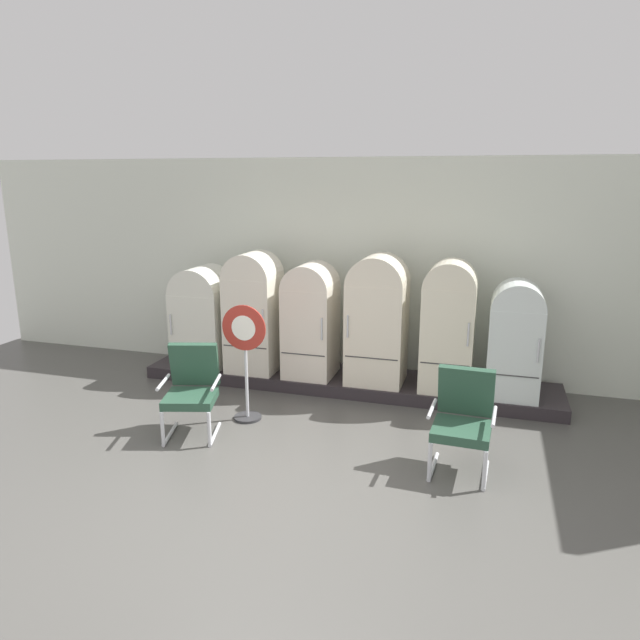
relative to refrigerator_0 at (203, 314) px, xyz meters
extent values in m
cube|color=#4C4A47|center=(2.03, -2.94, -0.90)|extent=(12.00, 10.00, 0.05)
cube|color=silver|center=(2.03, 0.72, 0.61)|extent=(11.76, 0.12, 2.98)
cube|color=#47443F|center=(2.03, 0.72, 1.75)|extent=(11.76, 0.07, 0.06)
cube|color=#2C2629|center=(2.03, 0.09, -0.80)|extent=(5.47, 0.95, 0.16)
cube|color=silver|center=(0.00, 0.00, -0.21)|extent=(0.71, 0.70, 1.02)
cylinder|color=silver|center=(0.00, 0.00, 0.30)|extent=(0.71, 0.68, 0.71)
cube|color=#383838|center=(0.00, -0.35, -0.39)|extent=(0.65, 0.01, 0.01)
cylinder|color=silver|center=(-0.29, -0.36, -0.08)|extent=(0.02, 0.02, 0.28)
cube|color=silver|center=(0.77, -0.03, -0.08)|extent=(0.66, 0.65, 1.28)
cylinder|color=silver|center=(0.77, -0.03, 0.56)|extent=(0.66, 0.63, 0.66)
cube|color=#383838|center=(0.77, -0.35, -0.31)|extent=(0.60, 0.01, 0.01)
cylinder|color=silver|center=(1.04, -0.36, 0.07)|extent=(0.02, 0.02, 0.28)
cube|color=silver|center=(1.57, -0.02, -0.13)|extent=(0.63, 0.67, 1.18)
cylinder|color=silver|center=(1.57, -0.02, 0.46)|extent=(0.63, 0.65, 0.63)
cube|color=#383838|center=(1.57, -0.35, -0.34)|extent=(0.58, 0.01, 0.01)
cylinder|color=silver|center=(1.82, -0.36, 0.01)|extent=(0.02, 0.02, 0.28)
cube|color=beige|center=(2.45, -0.02, -0.08)|extent=(0.71, 0.67, 1.28)
cylinder|color=beige|center=(2.45, -0.02, 0.56)|extent=(0.71, 0.65, 0.71)
cube|color=#383838|center=(2.45, -0.35, -0.31)|extent=(0.66, 0.01, 0.01)
cylinder|color=silver|center=(2.15, -0.36, 0.07)|extent=(0.02, 0.02, 0.28)
cube|color=beige|center=(3.33, -0.04, -0.07)|extent=(0.62, 0.63, 1.29)
cylinder|color=beige|center=(3.33, -0.04, 0.57)|extent=(0.62, 0.61, 0.62)
cube|color=#383838|center=(3.33, -0.35, -0.30)|extent=(0.57, 0.01, 0.01)
cylinder|color=silver|center=(3.58, -0.36, 0.08)|extent=(0.02, 0.02, 0.28)
cube|color=silver|center=(4.11, -0.05, -0.17)|extent=(0.61, 0.61, 1.09)
cylinder|color=silver|center=(4.11, -0.05, 0.37)|extent=(0.61, 0.59, 0.61)
cube|color=#383838|center=(4.11, -0.35, -0.37)|extent=(0.56, 0.01, 0.01)
cylinder|color=silver|center=(4.35, -0.36, -0.04)|extent=(0.02, 0.02, 0.28)
cylinder|color=silver|center=(0.57, -1.93, -0.86)|extent=(0.19, 0.54, 0.04)
cylinder|color=silver|center=(0.64, -2.17, -0.67)|extent=(0.05, 0.05, 0.36)
cylinder|color=silver|center=(1.04, -1.79, -0.86)|extent=(0.19, 0.54, 0.04)
cylinder|color=silver|center=(1.11, -2.04, -0.67)|extent=(0.05, 0.05, 0.36)
cube|color=#284937|center=(0.80, -1.86, -0.45)|extent=(0.64, 0.62, 0.09)
cube|color=#284937|center=(0.73, -1.60, -0.15)|extent=(0.55, 0.31, 0.51)
cylinder|color=silver|center=(0.54, -1.94, -0.26)|extent=(0.16, 0.44, 0.04)
cylinder|color=silver|center=(1.07, -1.78, -0.26)|extent=(0.16, 0.44, 0.04)
cylinder|color=silver|center=(3.38, -1.84, -0.86)|extent=(0.07, 0.55, 0.04)
cylinder|color=silver|center=(3.36, -2.10, -0.67)|extent=(0.04, 0.04, 0.36)
cylinder|color=silver|center=(3.86, -1.87, -0.86)|extent=(0.07, 0.55, 0.04)
cylinder|color=silver|center=(3.85, -2.12, -0.67)|extent=(0.04, 0.04, 0.36)
cube|color=#284937|center=(3.62, -1.86, -0.45)|extent=(0.55, 0.52, 0.09)
cube|color=#284937|center=(3.63, -1.59, -0.15)|extent=(0.53, 0.20, 0.51)
cylinder|color=silver|center=(3.34, -1.84, -0.26)|extent=(0.06, 0.45, 0.04)
cylinder|color=silver|center=(3.90, -1.87, -0.26)|extent=(0.06, 0.45, 0.04)
cylinder|color=#2D2D30|center=(1.19, -1.26, -0.86)|extent=(0.32, 0.32, 0.03)
cylinder|color=silver|center=(1.19, -1.26, -0.31)|extent=(0.04, 0.04, 1.07)
cylinder|color=maroon|center=(1.19, -1.29, 0.22)|extent=(0.52, 0.02, 0.52)
cylinder|color=white|center=(1.19, -1.30, 0.22)|extent=(0.28, 0.00, 0.28)
camera|label=1|loc=(3.77, -6.97, 1.85)|focal=32.36mm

